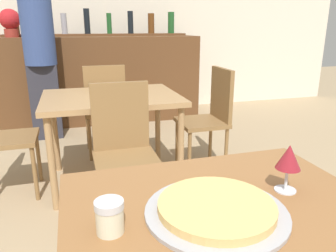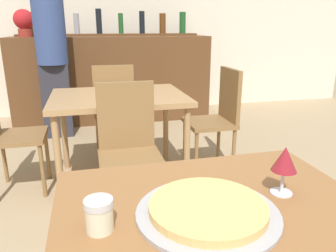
% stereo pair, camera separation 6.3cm
% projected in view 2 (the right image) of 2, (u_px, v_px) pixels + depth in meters
% --- Properties ---
extents(wall_back, '(8.00, 0.05, 2.80)m').
position_uv_depth(wall_back, '(108.00, 16.00, 4.71)').
color(wall_back, silver).
rests_on(wall_back, ground_plane).
extents(dining_table_near, '(0.94, 0.80, 0.75)m').
position_uv_depth(dining_table_near, '(219.00, 240.00, 0.97)').
color(dining_table_near, brown).
rests_on(dining_table_near, ground_plane).
extents(dining_table_far, '(1.06, 0.82, 0.74)m').
position_uv_depth(dining_table_far, '(119.00, 105.00, 2.65)').
color(dining_table_far, '#A87F51').
rests_on(dining_table_far, ground_plane).
extents(bar_counter, '(2.60, 0.56, 1.13)m').
position_uv_depth(bar_counter, '(114.00, 79.00, 4.48)').
color(bar_counter, brown).
rests_on(bar_counter, ground_plane).
extents(bar_back_shelf, '(2.39, 0.24, 0.35)m').
position_uv_depth(bar_back_shelf, '(113.00, 30.00, 4.43)').
color(bar_back_shelf, brown).
rests_on(bar_back_shelf, bar_counter).
extents(chair_far_side_front, '(0.40, 0.40, 0.92)m').
position_uv_depth(chair_far_side_front, '(129.00, 144.00, 2.15)').
color(chair_far_side_front, olive).
rests_on(chair_far_side_front, ground_plane).
extents(chair_far_side_back, '(0.40, 0.40, 0.92)m').
position_uv_depth(chair_far_side_back, '(114.00, 104.00, 3.22)').
color(chair_far_side_back, olive).
rests_on(chair_far_side_back, ground_plane).
extents(chair_far_side_left, '(0.40, 0.40, 0.92)m').
position_uv_depth(chair_far_side_left, '(6.00, 127.00, 2.49)').
color(chair_far_side_left, olive).
rests_on(chair_far_side_left, ground_plane).
extents(chair_far_side_right, '(0.40, 0.40, 0.92)m').
position_uv_depth(chair_far_side_right, '(218.00, 113.00, 2.88)').
color(chair_far_side_right, olive).
rests_on(chair_far_side_right, ground_plane).
extents(pizza_tray, '(0.41, 0.41, 0.04)m').
position_uv_depth(pizza_tray, '(208.00, 211.00, 0.92)').
color(pizza_tray, '#A3A3A8').
rests_on(pizza_tray, dining_table_near).
extents(cheese_shaker, '(0.08, 0.08, 0.09)m').
position_uv_depth(cheese_shaker, '(99.00, 215.00, 0.85)').
color(cheese_shaker, beige).
rests_on(cheese_shaker, dining_table_near).
extents(person_standing, '(0.34, 0.34, 1.78)m').
position_uv_depth(person_standing, '(52.00, 53.00, 3.66)').
color(person_standing, '#2D2D38').
rests_on(person_standing, ground_plane).
extents(wine_glass, '(0.08, 0.08, 0.16)m').
position_uv_depth(wine_glass, '(285.00, 161.00, 1.02)').
color(wine_glass, silver).
rests_on(wine_glass, dining_table_near).
extents(potted_plant, '(0.24, 0.24, 0.33)m').
position_uv_depth(potted_plant, '(24.00, 21.00, 3.98)').
color(potted_plant, maroon).
rests_on(potted_plant, bar_counter).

